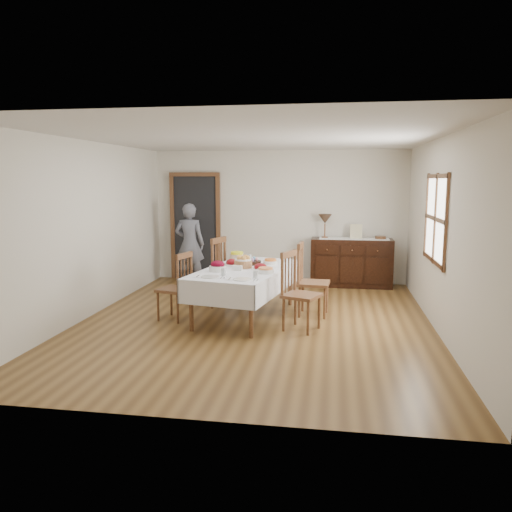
# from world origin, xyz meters

# --- Properties ---
(ground) EXTENTS (6.00, 6.00, 0.00)m
(ground) POSITION_xyz_m (0.00, 0.00, 0.00)
(ground) COLOR brown
(room_shell) EXTENTS (5.02, 6.02, 2.65)m
(room_shell) POSITION_xyz_m (-0.15, 0.42, 1.64)
(room_shell) COLOR silver
(room_shell) RESTS_ON ground
(dining_table) EXTENTS (1.48, 2.32, 0.74)m
(dining_table) POSITION_xyz_m (-0.18, 0.25, 0.65)
(dining_table) COLOR silver
(dining_table) RESTS_ON ground
(chair_left_near) EXTENTS (0.51, 0.51, 1.00)m
(chair_left_near) POSITION_xyz_m (-1.14, -0.05, 0.51)
(chair_left_near) COLOR brown
(chair_left_near) RESTS_ON ground
(chair_left_far) EXTENTS (0.58, 0.58, 1.12)m
(chair_left_far) POSITION_xyz_m (-0.87, 0.88, 0.57)
(chair_left_far) COLOR brown
(chair_left_far) RESTS_ON ground
(chair_right_near) EXTENTS (0.58, 0.58, 1.08)m
(chair_right_near) POSITION_xyz_m (0.63, -0.25, 0.54)
(chair_right_near) COLOR brown
(chair_right_near) RESTS_ON ground
(chair_right_far) EXTENTS (0.49, 0.49, 1.10)m
(chair_right_far) POSITION_xyz_m (0.76, 0.51, 0.56)
(chair_right_far) COLOR brown
(chair_right_far) RESTS_ON ground
(sideboard) EXTENTS (1.53, 0.55, 0.92)m
(sideboard) POSITION_xyz_m (1.44, 2.72, 0.46)
(sideboard) COLOR black
(sideboard) RESTS_ON ground
(person) EXTENTS (0.53, 0.35, 1.69)m
(person) POSITION_xyz_m (-1.67, 2.41, 0.85)
(person) COLOR #575965
(person) RESTS_ON ground
(bread_basket) EXTENTS (0.27, 0.27, 0.19)m
(bread_basket) POSITION_xyz_m (-0.22, 0.29, 0.82)
(bread_basket) COLOR #98663E
(bread_basket) RESTS_ON dining_table
(egg_basket) EXTENTS (0.29, 0.29, 0.11)m
(egg_basket) POSITION_xyz_m (-0.15, 0.62, 0.77)
(egg_basket) COLOR black
(egg_basket) RESTS_ON dining_table
(ham_platter_a) EXTENTS (0.32, 0.32, 0.11)m
(ham_platter_a) POSITION_xyz_m (-0.43, 0.49, 0.77)
(ham_platter_a) COLOR white
(ham_platter_a) RESTS_ON dining_table
(ham_platter_b) EXTENTS (0.27, 0.27, 0.11)m
(ham_platter_b) POSITION_xyz_m (0.05, 0.18, 0.77)
(ham_platter_b) COLOR white
(ham_platter_b) RESTS_ON dining_table
(beet_bowl) EXTENTS (0.25, 0.25, 0.15)m
(beet_bowl) POSITION_xyz_m (-0.53, -0.03, 0.80)
(beet_bowl) COLOR white
(beet_bowl) RESTS_ON dining_table
(carrot_bowl) EXTENTS (0.22, 0.22, 0.09)m
(carrot_bowl) POSITION_xyz_m (0.14, 0.65, 0.78)
(carrot_bowl) COLOR white
(carrot_bowl) RESTS_ON dining_table
(pineapple_bowl) EXTENTS (0.23, 0.23, 0.14)m
(pineapple_bowl) POSITION_xyz_m (-0.45, 0.96, 0.81)
(pineapple_bowl) COLOR tan
(pineapple_bowl) RESTS_ON dining_table
(casserole_dish) EXTENTS (0.23, 0.23, 0.08)m
(casserole_dish) POSITION_xyz_m (0.16, -0.08, 0.78)
(casserole_dish) COLOR white
(casserole_dish) RESTS_ON dining_table
(butter_dish) EXTENTS (0.15, 0.11, 0.07)m
(butter_dish) POSITION_xyz_m (-0.27, 0.06, 0.77)
(butter_dish) COLOR white
(butter_dish) RESTS_ON dining_table
(setting_left) EXTENTS (0.44, 0.31, 0.10)m
(setting_left) POSITION_xyz_m (-0.49, -0.44, 0.76)
(setting_left) COLOR white
(setting_left) RESTS_ON dining_table
(setting_right) EXTENTS (0.44, 0.31, 0.10)m
(setting_right) POSITION_xyz_m (-0.03, -0.54, 0.76)
(setting_right) COLOR white
(setting_right) RESTS_ON dining_table
(glass_far_a) EXTENTS (0.07, 0.07, 0.10)m
(glass_far_a) POSITION_xyz_m (-0.25, 0.96, 0.79)
(glass_far_a) COLOR silver
(glass_far_a) RESTS_ON dining_table
(glass_far_b) EXTENTS (0.06, 0.06, 0.10)m
(glass_far_b) POSITION_xyz_m (0.34, 0.88, 0.79)
(glass_far_b) COLOR silver
(glass_far_b) RESTS_ON dining_table
(runner) EXTENTS (1.30, 0.35, 0.01)m
(runner) POSITION_xyz_m (1.47, 2.70, 0.92)
(runner) COLOR white
(runner) RESTS_ON sideboard
(table_lamp) EXTENTS (0.26, 0.26, 0.46)m
(table_lamp) POSITION_xyz_m (0.92, 2.75, 1.27)
(table_lamp) COLOR brown
(table_lamp) RESTS_ON sideboard
(picture_frame) EXTENTS (0.22, 0.08, 0.28)m
(picture_frame) POSITION_xyz_m (1.51, 2.70, 1.06)
(picture_frame) COLOR beige
(picture_frame) RESTS_ON sideboard
(deco_bowl) EXTENTS (0.20, 0.20, 0.06)m
(deco_bowl) POSITION_xyz_m (1.97, 2.71, 0.95)
(deco_bowl) COLOR brown
(deco_bowl) RESTS_ON sideboard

